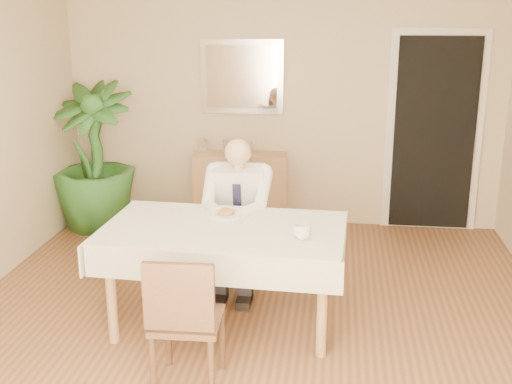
# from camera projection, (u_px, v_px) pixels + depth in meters

# --- Properties ---
(room) EXTENTS (5.00, 5.02, 2.60)m
(room) POSITION_uv_depth(u_px,v_px,m) (249.00, 156.00, 4.25)
(room) COLOR brown
(room) RESTS_ON ground
(window) EXTENTS (1.34, 0.04, 1.44)m
(window) POSITION_uv_depth(u_px,v_px,m) (133.00, 299.00, 1.86)
(window) COLOR silver
(window) RESTS_ON room
(doorway) EXTENTS (0.96, 0.07, 2.10)m
(doorway) POSITION_uv_depth(u_px,v_px,m) (434.00, 134.00, 6.49)
(doorway) COLOR silver
(doorway) RESTS_ON ground
(mirror) EXTENTS (0.86, 0.04, 0.76)m
(mirror) POSITION_uv_depth(u_px,v_px,m) (242.00, 77.00, 6.58)
(mirror) COLOR silver
(mirror) RESTS_ON room
(dining_table) EXTENTS (1.76, 1.09, 0.75)m
(dining_table) POSITION_uv_depth(u_px,v_px,m) (224.00, 238.00, 4.57)
(dining_table) COLOR #9E744D
(dining_table) RESTS_ON ground
(chair_far) EXTENTS (0.44, 0.44, 0.86)m
(chair_far) POSITION_uv_depth(u_px,v_px,m) (242.00, 223.00, 5.45)
(chair_far) COLOR #452B19
(chair_far) RESTS_ON ground
(chair_near) EXTENTS (0.43, 0.43, 0.88)m
(chair_near) POSITION_uv_depth(u_px,v_px,m) (184.00, 316.00, 3.80)
(chair_near) COLOR #452B19
(chair_near) RESTS_ON ground
(seated_man) EXTENTS (0.48, 0.72, 1.24)m
(seated_man) POSITION_uv_depth(u_px,v_px,m) (236.00, 210.00, 5.12)
(seated_man) COLOR white
(seated_man) RESTS_ON ground
(plate) EXTENTS (0.26, 0.26, 0.02)m
(plate) POSITION_uv_depth(u_px,v_px,m) (225.00, 215.00, 4.78)
(plate) COLOR white
(plate) RESTS_ON dining_table
(food) EXTENTS (0.14, 0.14, 0.06)m
(food) POSITION_uv_depth(u_px,v_px,m) (225.00, 212.00, 4.77)
(food) COLOR brown
(food) RESTS_ON dining_table
(knife) EXTENTS (0.01, 0.13, 0.01)m
(knife) POSITION_uv_depth(u_px,v_px,m) (229.00, 215.00, 4.71)
(knife) COLOR silver
(knife) RESTS_ON dining_table
(fork) EXTENTS (0.01, 0.13, 0.01)m
(fork) POSITION_uv_depth(u_px,v_px,m) (218.00, 215.00, 4.72)
(fork) COLOR silver
(fork) RESTS_ON dining_table
(coffee_mug) EXTENTS (0.16, 0.16, 0.10)m
(coffee_mug) POSITION_uv_depth(u_px,v_px,m) (302.00, 232.00, 4.30)
(coffee_mug) COLOR white
(coffee_mug) RESTS_ON dining_table
(sideboard) EXTENTS (0.99, 0.41, 0.77)m
(sideboard) POSITION_uv_depth(u_px,v_px,m) (240.00, 189.00, 6.77)
(sideboard) COLOR #9E744D
(sideboard) RESTS_ON ground
(photo_frame_left) EXTENTS (0.10, 0.02, 0.14)m
(photo_frame_left) POSITION_uv_depth(u_px,v_px,m) (202.00, 146.00, 6.70)
(photo_frame_left) COLOR silver
(photo_frame_left) RESTS_ON sideboard
(photo_frame_center) EXTENTS (0.10, 0.02, 0.14)m
(photo_frame_center) POSITION_uv_depth(u_px,v_px,m) (228.00, 147.00, 6.67)
(photo_frame_center) COLOR silver
(photo_frame_center) RESTS_ON sideboard
(photo_frame_right) EXTENTS (0.10, 0.02, 0.14)m
(photo_frame_right) POSITION_uv_depth(u_px,v_px,m) (248.00, 147.00, 6.64)
(photo_frame_right) COLOR silver
(photo_frame_right) RESTS_ON sideboard
(potted_palm) EXTENTS (0.95, 0.95, 1.52)m
(potted_palm) POSITION_uv_depth(u_px,v_px,m) (93.00, 157.00, 6.59)
(potted_palm) COLOR #22501B
(potted_palm) RESTS_ON ground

